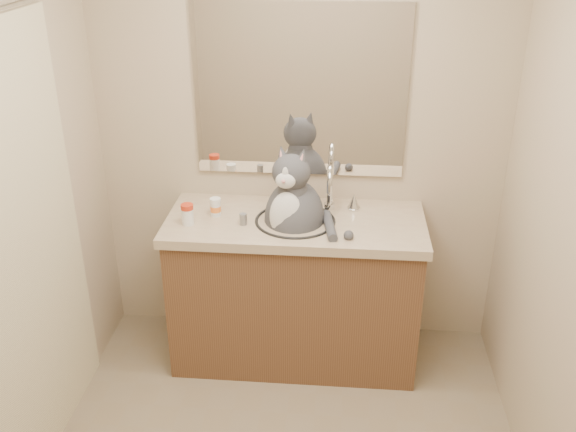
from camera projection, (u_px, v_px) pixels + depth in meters
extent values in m
cube|color=tan|center=(300.00, 137.00, 3.42)|extent=(2.20, 0.01, 2.40)
cube|color=brown|center=(295.00, 293.00, 3.51)|extent=(1.30, 0.55, 0.80)
cube|color=tan|center=(295.00, 224.00, 3.32)|extent=(1.34, 0.59, 0.05)
torus|color=black|center=(295.00, 221.00, 3.29)|extent=(0.42, 0.42, 0.02)
ellipsoid|color=white|center=(295.00, 234.00, 3.33)|extent=(0.40, 0.40, 0.15)
cylinder|color=silver|center=(330.00, 191.00, 3.39)|extent=(0.03, 0.03, 0.18)
torus|color=silver|center=(330.00, 180.00, 3.29)|extent=(0.03, 0.16, 0.16)
cone|color=silver|center=(354.00, 201.00, 3.40)|extent=(0.06, 0.06, 0.08)
cube|color=white|center=(300.00, 92.00, 3.30)|extent=(1.10, 0.02, 0.90)
cube|color=beige|center=(17.00, 270.00, 2.55)|extent=(0.01, 1.20, 1.90)
ellipsoid|color=#47474C|center=(295.00, 219.00, 3.31)|extent=(0.40, 0.42, 0.42)
ellipsoid|color=white|center=(286.00, 217.00, 3.19)|extent=(0.19, 0.14, 0.26)
ellipsoid|color=#47474C|center=(291.00, 172.00, 3.15)|extent=(0.23, 0.21, 0.18)
ellipsoid|color=white|center=(286.00, 181.00, 3.10)|extent=(0.11, 0.08, 0.08)
sphere|color=#D88C8C|center=(283.00, 181.00, 3.07)|extent=(0.02, 0.02, 0.02)
cone|color=#47474C|center=(282.00, 153.00, 3.14)|extent=(0.09, 0.08, 0.09)
cone|color=#47474C|center=(303.00, 156.00, 3.11)|extent=(0.09, 0.08, 0.09)
cylinder|color=#47474C|center=(330.00, 226.00, 3.20)|extent=(0.09, 0.28, 0.05)
cylinder|color=white|center=(188.00, 217.00, 3.25)|extent=(0.07, 0.07, 0.08)
cylinder|color=red|center=(187.00, 207.00, 3.22)|extent=(0.07, 0.07, 0.02)
cylinder|color=white|center=(216.00, 209.00, 3.34)|extent=(0.07, 0.07, 0.08)
cylinder|color=orange|center=(216.00, 209.00, 3.34)|extent=(0.07, 0.07, 0.03)
cylinder|color=white|center=(215.00, 200.00, 3.32)|extent=(0.07, 0.07, 0.02)
cylinder|color=slate|center=(243.00, 219.00, 3.25)|extent=(0.05, 0.05, 0.06)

